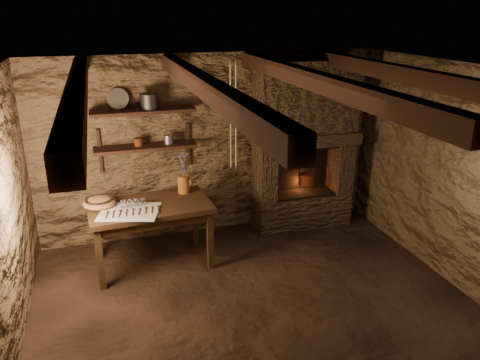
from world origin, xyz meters
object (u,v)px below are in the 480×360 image
object	(u,v)px
stoneware_jug	(183,176)
work_table	(152,233)
wooden_bowl	(99,203)
iron_stockpot	(150,102)
red_pot	(306,178)

from	to	relation	value
stoneware_jug	work_table	bearing A→B (deg)	-158.97
work_table	wooden_bowl	world-z (taller)	wooden_bowl
iron_stockpot	stoneware_jug	bearing A→B (deg)	-49.28
stoneware_jug	red_pot	bearing A→B (deg)	0.11
stoneware_jug	wooden_bowl	xyz separation A→B (m)	(-1.00, -0.14, -0.17)
work_table	wooden_bowl	xyz separation A→B (m)	(-0.55, 0.10, 0.41)
work_table	stoneware_jug	size ratio (longest dim) A/B	2.83
wooden_bowl	red_pot	xyz separation A→B (m)	(2.74, 0.38, -0.13)
work_table	wooden_bowl	size ratio (longest dim) A/B	3.87
iron_stockpot	red_pot	bearing A→B (deg)	-3.35
stoneware_jug	red_pot	size ratio (longest dim) A/B	0.94
wooden_bowl	iron_stockpot	bearing A→B (deg)	35.94
stoneware_jug	iron_stockpot	bearing A→B (deg)	123.00
red_pot	iron_stockpot	bearing A→B (deg)	176.65
iron_stockpot	red_pot	size ratio (longest dim) A/B	0.41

